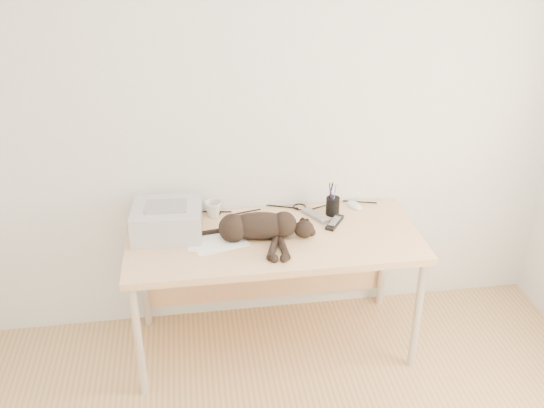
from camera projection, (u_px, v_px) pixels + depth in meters
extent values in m
plane|color=white|center=(264.00, 117.00, 3.36)|extent=(3.50, 0.00, 3.50)
cube|color=#E7B787|center=(274.00, 239.00, 3.31)|extent=(1.60, 0.70, 0.04)
cylinder|color=silver|center=(139.00, 342.00, 3.12)|extent=(0.04, 0.04, 0.70)
cylinder|color=silver|center=(417.00, 315.00, 3.31)|extent=(0.04, 0.04, 0.70)
cylinder|color=silver|center=(143.00, 276.00, 3.65)|extent=(0.04, 0.04, 0.70)
cylinder|color=silver|center=(384.00, 257.00, 3.84)|extent=(0.04, 0.04, 0.70)
cube|color=#E7B787|center=(266.00, 257.00, 3.75)|extent=(1.48, 0.02, 0.60)
cube|color=#B0B0B5|center=(167.00, 220.00, 3.29)|extent=(0.39, 0.34, 0.17)
cube|color=black|center=(167.00, 219.00, 3.28)|extent=(0.32, 0.04, 0.10)
cube|color=gray|center=(166.00, 206.00, 3.25)|extent=(0.23, 0.17, 0.01)
cube|color=white|center=(219.00, 242.00, 3.24)|extent=(0.33, 0.27, 0.00)
cube|color=white|center=(213.00, 240.00, 3.26)|extent=(0.29, 0.22, 0.00)
ellipsoid|color=black|center=(260.00, 226.00, 3.25)|extent=(0.38, 0.19, 0.15)
sphere|color=black|center=(233.00, 228.00, 3.24)|extent=(0.16, 0.16, 0.16)
ellipsoid|color=black|center=(304.00, 229.00, 3.26)|extent=(0.12, 0.11, 0.10)
cone|color=black|center=(302.00, 219.00, 3.28)|extent=(0.04, 0.05, 0.05)
cone|color=black|center=(307.00, 220.00, 3.28)|extent=(0.04, 0.06, 0.05)
cylinder|color=black|center=(273.00, 247.00, 3.16)|extent=(0.06, 0.21, 0.04)
cylinder|color=black|center=(283.00, 247.00, 3.16)|extent=(0.06, 0.21, 0.04)
cylinder|color=black|center=(207.00, 233.00, 3.30)|extent=(0.23, 0.05, 0.03)
imported|color=silver|center=(213.00, 209.00, 3.48)|extent=(0.13, 0.13, 0.09)
cylinder|color=black|center=(333.00, 206.00, 3.50)|extent=(0.08, 0.08, 0.11)
cylinder|color=#990C0C|center=(331.00, 195.00, 3.47)|extent=(0.01, 0.01, 0.15)
cylinder|color=navy|center=(335.00, 194.00, 3.48)|extent=(0.01, 0.01, 0.15)
cylinder|color=black|center=(334.00, 196.00, 3.46)|extent=(0.01, 0.01, 0.15)
cube|color=gray|center=(315.00, 215.00, 3.49)|extent=(0.14, 0.19, 0.02)
cube|color=black|center=(335.00, 222.00, 3.42)|extent=(0.14, 0.17, 0.02)
ellipsoid|color=silver|center=(355.00, 203.00, 3.60)|extent=(0.11, 0.14, 0.04)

